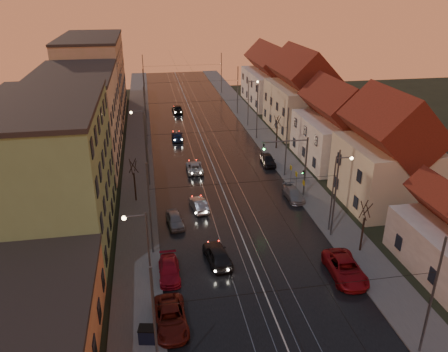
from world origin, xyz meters
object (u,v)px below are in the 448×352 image
parked_left_3 (175,220)px  parked_right_1 (294,194)px  street_lamp_2 (142,133)px  street_lamp_0 (145,251)px  parked_right_0 (345,269)px  street_lamp_3 (250,99)px  parked_left_1 (171,318)px  driving_car_0 (217,254)px  parked_right_2 (268,160)px  driving_car_4 (177,109)px  traffic_light_mast (298,160)px  driving_car_2 (194,167)px  street_lamp_1 (336,186)px  parked_left_2 (169,270)px  driving_car_3 (177,136)px  driving_car_1 (199,204)px  dumpster (148,335)px

parked_left_3 → parked_right_1: 14.32m
street_lamp_2 → street_lamp_0: bearing=-90.0°
parked_right_0 → parked_right_1: parked_right_0 is taller
street_lamp_3 → parked_left_1: 49.66m
street_lamp_2 → parked_right_0: size_ratio=1.45×
street_lamp_0 → parked_left_3: street_lamp_0 is taller
driving_car_0 → parked_right_2: size_ratio=1.13×
street_lamp_0 → driving_car_4: bearing=83.3°
driving_car_4 → parked_right_0: 55.18m
driving_car_4 → parked_right_1: bearing=101.5°
traffic_light_mast → driving_car_4: bearing=105.2°
driving_car_2 → street_lamp_1: bearing=124.5°
parked_left_2 → parked_right_1: bearing=39.5°
parked_right_1 → street_lamp_2: bearing=142.2°
driving_car_3 → parked_left_2: size_ratio=1.02×
driving_car_4 → parked_right_2: driving_car_4 is taller
driving_car_1 → parked_left_2: 12.05m
parked_left_1 → parked_right_2: size_ratio=1.22×
driving_car_3 → parked_right_0: (11.10, -38.17, 0.14)m
street_lamp_1 → street_lamp_2: (-18.21, 20.00, 0.00)m
parked_left_3 → parked_right_2: 19.85m
driving_car_3 → driving_car_4: size_ratio=0.97×
traffic_light_mast → driving_car_3: size_ratio=1.65×
driving_car_0 → driving_car_2: driving_car_0 is taller
street_lamp_1 → parked_right_2: bearing=95.1°
street_lamp_1 → street_lamp_3: size_ratio=1.00×
parked_right_0 → parked_right_2: 25.39m
street_lamp_1 → driving_car_4: (-11.70, 47.03, -4.12)m
driving_car_3 → parked_right_0: bearing=108.1°
street_lamp_3 → parked_left_3: 35.92m
parked_left_1 → parked_left_2: parked_left_1 is taller
parked_right_1 → street_lamp_0: bearing=-138.1°
street_lamp_0 → parked_left_2: size_ratio=1.86×
street_lamp_2 → parked_right_1: bearing=-36.9°
driving_car_3 → parked_right_1: (11.49, -23.44, -0.02)m
driving_car_2 → parked_right_2: 10.17m
driving_car_0 → driving_car_3: 34.27m
traffic_light_mast → parked_right_2: traffic_light_mast is taller
street_lamp_3 → dumpster: street_lamp_3 is taller
driving_car_1 → driving_car_2: 10.85m
driving_car_0 → parked_right_0: 10.95m
driving_car_2 → parked_left_2: (-4.68, -22.22, 0.00)m
street_lamp_2 → parked_right_1: street_lamp_2 is taller
driving_car_0 → parked_left_3: (-3.22, 7.16, -0.14)m
parked_left_3 → parked_right_2: bearing=39.9°
street_lamp_0 → driving_car_4: 55.57m
street_lamp_2 → driving_car_4: size_ratio=1.78×
driving_car_4 → parked_right_1: driving_car_4 is taller
street_lamp_0 → driving_car_1: bearing=68.9°
traffic_light_mast → parked_left_2: 20.29m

